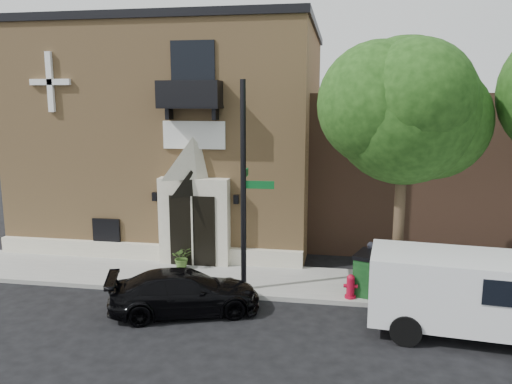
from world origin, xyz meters
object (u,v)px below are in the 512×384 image
at_px(black_sedan, 185,292).
at_px(dumpster, 389,276).
at_px(cargo_van, 483,293).
at_px(fire_hydrant, 350,286).
at_px(pedestrian_near, 370,264).
at_px(street_sign, 244,187).

distance_m(black_sedan, dumpster, 6.22).
bearing_deg(cargo_van, fire_hydrant, 158.26).
xyz_separation_m(cargo_van, pedestrian_near, (-2.71, 2.76, -0.30)).
xyz_separation_m(dumpster, pedestrian_near, (-0.55, 0.74, 0.10)).
relative_size(black_sedan, street_sign, 0.66).
height_order(cargo_van, dumpster, cargo_van).
distance_m(fire_hydrant, dumpster, 1.23).
bearing_deg(street_sign, fire_hydrant, -5.49).
relative_size(cargo_van, dumpster, 2.42).
distance_m(street_sign, pedestrian_near, 4.78).
height_order(dumpster, pedestrian_near, pedestrian_near).
relative_size(black_sedan, fire_hydrant, 5.82).
bearing_deg(black_sedan, dumpster, -91.76).
height_order(black_sedan, dumpster, dumpster).
bearing_deg(black_sedan, cargo_van, -110.36).
bearing_deg(pedestrian_near, fire_hydrant, 23.93).
xyz_separation_m(cargo_van, dumpster, (-2.16, 2.03, -0.39)).
relative_size(fire_hydrant, pedestrian_near, 0.49).
height_order(street_sign, pedestrian_near, street_sign).
bearing_deg(pedestrian_near, dumpster, 91.27).
relative_size(cargo_van, fire_hydrant, 7.34).
xyz_separation_m(black_sedan, dumpster, (5.93, 1.86, 0.18)).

